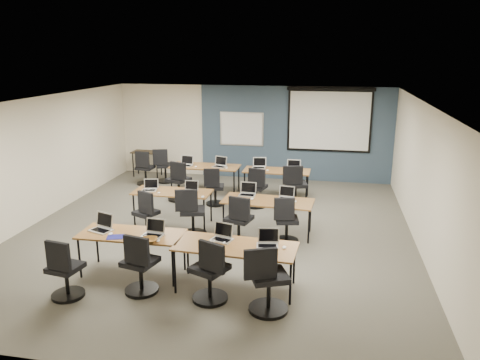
% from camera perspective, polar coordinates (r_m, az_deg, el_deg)
% --- Properties ---
extents(floor, '(8.00, 9.00, 0.02)m').
position_cam_1_polar(floor, '(9.84, -2.96, -6.32)').
color(floor, '#6B6354').
rests_on(floor, ground).
extents(ceiling, '(8.00, 9.00, 0.02)m').
position_cam_1_polar(ceiling, '(9.18, -3.20, 9.52)').
color(ceiling, white).
rests_on(ceiling, ground).
extents(wall_back, '(8.00, 0.04, 2.70)m').
position_cam_1_polar(wall_back, '(13.74, 1.50, 5.82)').
color(wall_back, beige).
rests_on(wall_back, ground).
extents(wall_front, '(8.00, 0.04, 2.70)m').
position_cam_1_polar(wall_front, '(5.41, -14.88, -10.20)').
color(wall_front, beige).
rests_on(wall_front, ground).
extents(wall_left, '(0.04, 9.00, 2.70)m').
position_cam_1_polar(wall_left, '(11.08, -23.60, 2.18)').
color(wall_left, beige).
rests_on(wall_left, ground).
extents(wall_right, '(0.04, 9.00, 2.70)m').
position_cam_1_polar(wall_right, '(9.32, 21.54, 0.08)').
color(wall_right, beige).
rests_on(wall_right, ground).
extents(blue_accent_panel, '(5.50, 0.04, 2.70)m').
position_cam_1_polar(blue_accent_panel, '(13.56, 6.72, 5.60)').
color(blue_accent_panel, '#3D5977').
rests_on(blue_accent_panel, wall_back).
extents(whiteboard, '(1.28, 0.03, 0.98)m').
position_cam_1_polar(whiteboard, '(13.70, 0.20, 6.23)').
color(whiteboard, silver).
rests_on(whiteboard, wall_back).
extents(projector_screen, '(2.40, 0.10, 1.82)m').
position_cam_1_polar(projector_screen, '(13.38, 10.86, 7.62)').
color(projector_screen, black).
rests_on(projector_screen, wall_back).
extents(training_table_front_left, '(1.73, 0.72, 0.73)m').
position_cam_1_polar(training_table_front_left, '(8.02, -13.07, -6.66)').
color(training_table_front_left, olive).
rests_on(training_table_front_left, floor).
extents(training_table_front_right, '(1.90, 0.79, 0.73)m').
position_cam_1_polar(training_table_front_right, '(7.34, -0.53, -8.29)').
color(training_table_front_right, brown).
rests_on(training_table_front_right, floor).
extents(training_table_mid_left, '(1.68, 0.70, 0.73)m').
position_cam_1_polar(training_table_mid_left, '(10.18, -8.24, -1.64)').
color(training_table_mid_left, olive).
rests_on(training_table_mid_left, floor).
extents(training_table_mid_right, '(1.82, 0.76, 0.73)m').
position_cam_1_polar(training_table_mid_right, '(9.49, 3.41, -2.75)').
color(training_table_mid_right, brown).
rests_on(training_table_mid_right, floor).
extents(training_table_back_left, '(1.80, 0.75, 0.73)m').
position_cam_1_polar(training_table_back_left, '(12.34, -4.26, 1.53)').
color(training_table_back_left, brown).
rests_on(training_table_back_left, floor).
extents(training_table_back_right, '(1.67, 0.70, 0.73)m').
position_cam_1_polar(training_table_back_right, '(11.90, 4.49, 0.97)').
color(training_table_back_right, brown).
rests_on(training_table_back_right, floor).
extents(laptop_0, '(0.36, 0.31, 0.27)m').
position_cam_1_polar(laptop_0, '(8.25, -16.45, -5.41)').
color(laptop_0, '#B8B8BA').
rests_on(laptop_0, training_table_front_left).
extents(mouse_0, '(0.07, 0.11, 0.04)m').
position_cam_1_polar(mouse_0, '(8.02, -15.50, -6.35)').
color(mouse_0, white).
rests_on(mouse_0, training_table_front_left).
extents(task_chair_0, '(0.50, 0.50, 0.98)m').
position_cam_1_polar(task_chair_0, '(7.65, -20.60, -10.66)').
color(task_chair_0, black).
rests_on(task_chair_0, floor).
extents(laptop_1, '(0.33, 0.28, 0.25)m').
position_cam_1_polar(laptop_1, '(7.83, -10.47, -6.18)').
color(laptop_1, silver).
rests_on(laptop_1, training_table_front_left).
extents(mouse_1, '(0.07, 0.10, 0.03)m').
position_cam_1_polar(mouse_1, '(7.59, -9.97, -7.30)').
color(mouse_1, white).
rests_on(mouse_1, training_table_front_left).
extents(task_chair_1, '(0.53, 0.53, 1.01)m').
position_cam_1_polar(task_chair_1, '(7.47, -12.11, -10.51)').
color(task_chair_1, black).
rests_on(task_chair_1, floor).
extents(laptop_2, '(0.33, 0.28, 0.25)m').
position_cam_1_polar(laptop_2, '(7.54, -2.17, -6.80)').
color(laptop_2, '#A2A1A9').
rests_on(laptop_2, training_table_front_right).
extents(mouse_2, '(0.08, 0.10, 0.03)m').
position_cam_1_polar(mouse_2, '(7.40, -1.93, -7.67)').
color(mouse_2, white).
rests_on(mouse_2, training_table_front_right).
extents(task_chair_2, '(0.58, 0.54, 1.02)m').
position_cam_1_polar(task_chair_2, '(7.10, -3.65, -11.57)').
color(task_chair_2, black).
rests_on(task_chair_2, floor).
extents(laptop_3, '(0.33, 0.28, 0.25)m').
position_cam_1_polar(laptop_3, '(7.32, 3.41, -7.51)').
color(laptop_3, silver).
rests_on(laptop_3, training_table_front_right).
extents(mouse_3, '(0.08, 0.11, 0.04)m').
position_cam_1_polar(mouse_3, '(7.26, 5.42, -8.18)').
color(mouse_3, white).
rests_on(mouse_3, training_table_front_right).
extents(task_chair_3, '(0.62, 0.58, 1.05)m').
position_cam_1_polar(task_chair_3, '(6.82, 3.29, -12.60)').
color(task_chair_3, black).
rests_on(task_chair_3, floor).
extents(laptop_4, '(0.31, 0.26, 0.24)m').
position_cam_1_polar(laptop_4, '(10.31, -10.93, -0.92)').
color(laptop_4, '#B0B0B1').
rests_on(laptop_4, training_table_mid_left).
extents(mouse_4, '(0.07, 0.10, 0.03)m').
position_cam_1_polar(mouse_4, '(10.07, -9.86, -1.55)').
color(mouse_4, white).
rests_on(mouse_4, training_table_mid_left).
extents(task_chair_4, '(0.51, 0.48, 0.96)m').
position_cam_1_polar(task_chair_4, '(9.72, -11.35, -4.40)').
color(task_chair_4, black).
rests_on(task_chair_4, floor).
extents(laptop_5, '(0.30, 0.25, 0.23)m').
position_cam_1_polar(laptop_5, '(10.08, -6.04, -1.11)').
color(laptop_5, '#9FA0AA').
rests_on(laptop_5, training_table_mid_left).
extents(mouse_5, '(0.07, 0.11, 0.04)m').
position_cam_1_polar(mouse_5, '(9.68, -4.56, -2.04)').
color(mouse_5, white).
rests_on(mouse_5, training_table_mid_left).
extents(task_chair_5, '(0.56, 0.55, 1.03)m').
position_cam_1_polar(task_chair_5, '(9.51, -5.94, -4.41)').
color(task_chair_5, black).
rests_on(task_chair_5, floor).
extents(laptop_6, '(0.34, 0.29, 0.26)m').
position_cam_1_polar(laptop_6, '(9.80, 0.94, -1.47)').
color(laptop_6, silver).
rests_on(laptop_6, training_table_mid_right).
extents(mouse_6, '(0.09, 0.12, 0.04)m').
position_cam_1_polar(mouse_6, '(9.52, 1.48, -2.30)').
color(mouse_6, white).
rests_on(mouse_6, training_table_mid_right).
extents(task_chair_6, '(0.53, 0.53, 1.01)m').
position_cam_1_polar(task_chair_6, '(9.07, -0.13, -5.40)').
color(task_chair_6, black).
rests_on(task_chair_6, floor).
extents(laptop_7, '(0.32, 0.27, 0.24)m').
position_cam_1_polar(laptop_7, '(9.60, 5.68, -1.92)').
color(laptop_7, '#B7B7BC').
rests_on(laptop_7, training_table_mid_right).
extents(mouse_7, '(0.07, 0.10, 0.03)m').
position_cam_1_polar(mouse_7, '(9.43, 6.75, -2.60)').
color(mouse_7, white).
rests_on(mouse_7, training_table_mid_right).
extents(task_chair_7, '(0.49, 0.49, 0.97)m').
position_cam_1_polar(task_chair_7, '(9.18, 5.62, -5.35)').
color(task_chair_7, black).
rests_on(task_chair_7, floor).
extents(laptop_8, '(0.34, 0.29, 0.26)m').
position_cam_1_polar(laptop_8, '(12.39, -6.57, 2.05)').
color(laptop_8, '#B4B4B4').
rests_on(laptop_8, training_table_back_left).
extents(mouse_8, '(0.08, 0.11, 0.03)m').
position_cam_1_polar(mouse_8, '(12.22, -5.40, 1.63)').
color(mouse_8, white).
rests_on(mouse_8, training_table_back_left).
extents(task_chair_8, '(0.58, 0.56, 1.03)m').
position_cam_1_polar(task_chair_8, '(11.80, -7.50, -0.50)').
color(task_chair_8, black).
rests_on(task_chair_8, floor).
extents(laptop_9, '(0.34, 0.29, 0.26)m').
position_cam_1_polar(laptop_9, '(12.21, -2.44, 1.93)').
color(laptop_9, silver).
rests_on(laptop_9, training_table_back_left).
extents(mouse_9, '(0.08, 0.10, 0.03)m').
position_cam_1_polar(mouse_9, '(12.03, -1.65, 1.47)').
color(mouse_9, white).
rests_on(mouse_9, training_table_back_left).
extents(task_chair_9, '(0.47, 0.47, 0.95)m').
position_cam_1_polar(task_chair_9, '(11.37, -3.15, -1.21)').
color(task_chair_9, black).
rests_on(task_chair_9, floor).
extents(laptop_10, '(0.34, 0.29, 0.26)m').
position_cam_1_polar(laptop_10, '(12.09, 2.34, 1.79)').
color(laptop_10, '#AAAAAB').
rests_on(laptop_10, training_table_back_right).
extents(mouse_10, '(0.08, 0.11, 0.04)m').
position_cam_1_polar(mouse_10, '(11.82, 3.37, 1.21)').
color(mouse_10, white).
rests_on(mouse_10, training_table_back_right).
extents(task_chair_10, '(0.51, 0.51, 0.99)m').
position_cam_1_polar(task_chair_10, '(11.22, 1.97, -1.33)').
color(task_chair_10, black).
rests_on(task_chair_10, floor).
extents(laptop_11, '(0.35, 0.29, 0.26)m').
position_cam_1_polar(laptop_11, '(11.89, 6.54, 1.47)').
color(laptop_11, '#ADADAD').
rests_on(laptop_11, training_table_back_right).
extents(mouse_11, '(0.06, 0.10, 0.03)m').
position_cam_1_polar(mouse_11, '(11.67, 7.60, 0.91)').
color(mouse_11, white).
rests_on(mouse_11, training_table_back_right).
extents(task_chair_11, '(0.58, 0.58, 1.05)m').
position_cam_1_polar(task_chair_11, '(11.31, 6.70, -1.13)').
color(task_chair_11, black).
rests_on(task_chair_11, floor).
extents(blue_mousepad, '(0.32, 0.29, 0.01)m').
position_cam_1_polar(blue_mousepad, '(7.90, -14.98, -6.72)').
color(blue_mousepad, navy).
rests_on(blue_mousepad, training_table_front_left).
extents(snack_bowl, '(0.38, 0.38, 0.08)m').
position_cam_1_polar(snack_bowl, '(7.56, -11.02, -7.20)').
color(snack_bowl, brown).
rests_on(snack_bowl, training_table_front_left).
extents(snack_plate, '(0.24, 0.24, 0.01)m').
position_cam_1_polar(snack_plate, '(7.32, -3.64, -8.01)').
color(snack_plate, white).
rests_on(snack_plate, training_table_front_right).
extents(coffee_cup, '(0.10, 0.10, 0.07)m').
position_cam_1_polar(coffee_cup, '(7.31, -3.37, -7.67)').
color(coffee_cup, white).
rests_on(coffee_cup, snack_plate).
extents(utility_table, '(0.87, 0.48, 0.75)m').
position_cam_1_polar(utility_table, '(14.28, -11.30, 3.03)').
color(utility_table, '#322616').
rests_on(utility_table, floor).
extents(spare_chair_a, '(0.52, 0.51, 0.99)m').
position_cam_1_polar(spare_chair_a, '(13.53, -9.23, 1.40)').
color(spare_chair_a, black).
rests_on(spare_chair_a, floor).
extents(spare_chair_b, '(0.50, 0.50, 0.98)m').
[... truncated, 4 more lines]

